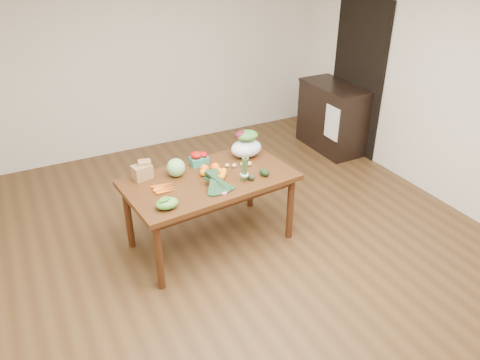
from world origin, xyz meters
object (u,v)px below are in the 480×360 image
cabbage (176,168)px  asparagus_bundle (244,169)px  cabinet (332,117)px  mandarin_cluster (219,172)px  dining_table (210,211)px  kale_bunch (218,182)px  paper_bag (142,171)px  salad_bag (246,145)px

cabbage → asparagus_bundle: asparagus_bundle is taller
cabinet → mandarin_cluster: cabinet is taller
dining_table → cabbage: size_ratio=9.01×
dining_table → mandarin_cluster: (0.09, -0.02, 0.42)m
cabinet → cabbage: cabinet is taller
cabinet → dining_table: bearing=-152.1°
dining_table → cabbage: 0.57m
cabbage → kale_bunch: cabbage is taller
paper_bag → cabbage: bearing=-18.3°
dining_table → cabbage: cabbage is taller
cabinet → mandarin_cluster: bearing=-150.7°
cabinet → kale_bunch: cabinet is taller
cabinet → paper_bag: (-3.05, -1.03, 0.36)m
kale_bunch → paper_bag: bearing=130.7°
dining_table → paper_bag: bearing=148.2°
paper_bag → cabbage: size_ratio=1.32×
dining_table → kale_bunch: kale_bunch is taller
paper_bag → mandarin_cluster: bearing=-24.9°
kale_bunch → mandarin_cluster: bearing=58.8°
dining_table → asparagus_bundle: 0.61m
dining_table → cabbage: (-0.27, 0.18, 0.46)m
salad_bag → mandarin_cluster: bearing=-147.9°
mandarin_cluster → kale_bunch: size_ratio=0.45×
kale_bunch → salad_bag: size_ratio=1.20×
kale_bunch → dining_table: bearing=80.8°
cabbage → asparagus_bundle: bearing=-35.6°
mandarin_cluster → salad_bag: (0.44, 0.28, 0.08)m
dining_table → mandarin_cluster: mandarin_cluster is taller
dining_table → mandarin_cluster: 0.43m
salad_bag → dining_table: bearing=-154.6°
cabinet → kale_bunch: bearing=-147.9°
paper_bag → cabbage: cabbage is taller
cabinet → mandarin_cluster: 2.76m
cabinet → salad_bag: bearing=-151.4°
paper_bag → kale_bunch: paper_bag is taller
dining_table → salad_bag: bearing=20.0°
paper_bag → mandarin_cluster: paper_bag is taller
kale_bunch → cabinet: bearing=26.7°
paper_bag → salad_bag: salad_bag is taller
kale_bunch → salad_bag: 0.75m
dining_table → asparagus_bundle: size_ratio=6.44×
dining_table → cabinet: cabinet is taller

